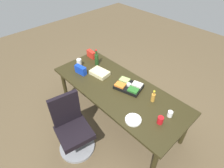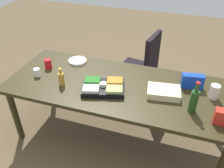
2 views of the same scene
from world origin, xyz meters
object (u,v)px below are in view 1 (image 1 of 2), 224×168
(office_chair, at_px, (73,131))
(chip_bag_red, at_px, (91,54))
(mayo_jar, at_px, (79,63))
(wine_bottle, at_px, (97,59))
(conference_table, at_px, (118,91))
(paper_cup, at_px, (170,114))
(dressing_bottle, at_px, (153,97))
(paper_plate_stack, at_px, (133,120))
(sheet_cake, at_px, (100,73))
(chip_bag_blue, at_px, (81,70))
(veggie_tray, at_px, (129,86))
(red_solo_cup, at_px, (160,120))

(office_chair, height_order, chip_bag_red, office_chair)
(mayo_jar, distance_m, wine_bottle, 0.33)
(conference_table, xyz_separation_m, paper_cup, (0.91, 0.11, 0.11))
(dressing_bottle, relative_size, paper_plate_stack, 0.90)
(paper_plate_stack, bearing_deg, conference_table, 152.84)
(paper_plate_stack, bearing_deg, sheet_cake, 162.85)
(chip_bag_red, bearing_deg, chip_bag_blue, -57.94)
(sheet_cake, bearing_deg, paper_plate_stack, -17.15)
(office_chair, xyz_separation_m, dressing_bottle, (0.62, 1.07, 0.45))
(chip_bag_blue, xyz_separation_m, paper_plate_stack, (1.35, -0.12, -0.06))
(office_chair, height_order, paper_plate_stack, office_chair)
(paper_plate_stack, xyz_separation_m, sheet_cake, (-1.09, 0.34, 0.02))
(veggie_tray, relative_size, wine_bottle, 1.54)
(mayo_jar, relative_size, chip_bag_blue, 0.66)
(veggie_tray, xyz_separation_m, dressing_bottle, (0.45, 0.05, 0.04))
(paper_cup, bearing_deg, wine_bottle, 177.32)
(chip_bag_blue, distance_m, paper_plate_stack, 1.35)
(conference_table, bearing_deg, office_chair, -93.66)
(conference_table, height_order, veggie_tray, veggie_tray)
(wine_bottle, bearing_deg, conference_table, -13.87)
(chip_bag_blue, height_order, paper_plate_stack, chip_bag_blue)
(mayo_jar, height_order, wine_bottle, wine_bottle)
(veggie_tray, relative_size, dressing_bottle, 2.46)
(veggie_tray, xyz_separation_m, red_solo_cup, (0.76, -0.22, 0.02))
(conference_table, height_order, wine_bottle, wine_bottle)
(mayo_jar, bearing_deg, paper_plate_stack, -8.48)
(office_chair, bearing_deg, chip_bag_blue, 134.52)
(office_chair, relative_size, sheet_cake, 3.08)
(paper_cup, bearing_deg, dressing_bottle, 168.81)
(mayo_jar, distance_m, sheet_cake, 0.48)
(chip_bag_red, bearing_deg, office_chair, -50.03)
(dressing_bottle, bearing_deg, conference_table, -162.64)
(chip_bag_blue, relative_size, chip_bag_red, 1.10)
(conference_table, distance_m, veggie_tray, 0.20)
(sheet_cake, relative_size, red_solo_cup, 2.91)
(dressing_bottle, bearing_deg, sheet_cake, -171.57)
(conference_table, xyz_separation_m, dressing_bottle, (0.56, 0.18, 0.14))
(conference_table, relative_size, red_solo_cup, 21.57)
(veggie_tray, distance_m, dressing_bottle, 0.45)
(conference_table, xyz_separation_m, red_solo_cup, (0.88, -0.08, 0.12))
(mayo_jar, relative_size, chip_bag_red, 0.73)
(office_chair, height_order, red_solo_cup, office_chair)
(mayo_jar, bearing_deg, dressing_bottle, 9.77)
(veggie_tray, xyz_separation_m, chip_bag_blue, (-0.85, -0.33, 0.04))
(conference_table, xyz_separation_m, mayo_jar, (-0.94, -0.08, 0.14))
(wine_bottle, bearing_deg, office_chair, -57.01)
(paper_cup, xyz_separation_m, paper_plate_stack, (-0.29, -0.42, -0.03))
(conference_table, relative_size, dressing_bottle, 12.02)
(paper_plate_stack, bearing_deg, office_chair, -139.49)
(mayo_jar, relative_size, paper_cup, 1.62)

